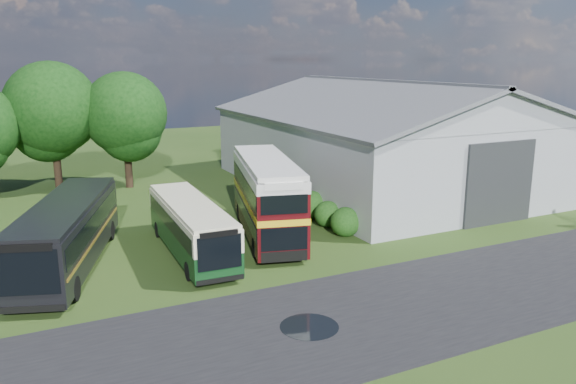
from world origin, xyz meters
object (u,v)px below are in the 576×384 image
storage_shed (382,132)px  bus_dark_single (67,233)px  bus_green_single (191,227)px  bus_maroon_double (267,198)px

storage_shed → bus_dark_single: bearing=-160.5°
bus_green_single → bus_maroon_double: bus_maroon_double is taller
bus_green_single → bus_maroon_double: bearing=15.2°
storage_shed → bus_dark_single: storage_shed is taller
bus_maroon_double → storage_shed: bearing=45.9°
storage_shed → bus_green_single: size_ratio=2.51×
bus_green_single → bus_maroon_double: size_ratio=0.94×
bus_maroon_double → bus_dark_single: 10.47m
bus_green_single → bus_dark_single: bus_dark_single is taller
bus_dark_single → bus_green_single: bearing=11.3°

